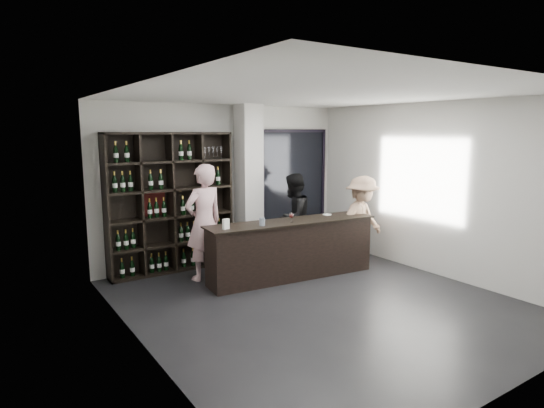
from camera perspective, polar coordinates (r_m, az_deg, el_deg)
floor at (r=6.68m, az=5.73°, el=-12.17°), size 5.00×5.50×0.01m
wine_shelf at (r=7.96m, az=-12.54°, el=0.14°), size 2.20×0.35×2.40m
structural_column at (r=8.50m, az=-2.91°, el=2.61°), size 0.40×0.40×2.90m
glass_panel at (r=9.35m, az=2.73°, el=2.90°), size 1.60×0.08×2.10m
tasting_counter at (r=7.55m, az=2.53°, el=-5.68°), size 2.94×0.62×0.96m
taster_pink at (r=7.47m, az=-8.53°, el=-2.29°), size 0.76×0.56×1.90m
taster_black at (r=8.40m, az=2.68°, el=-1.78°), size 0.99×0.90×1.65m
customer at (r=8.30m, az=11.22°, el=-2.15°), size 1.15×0.80×1.63m
wine_glass at (r=7.30m, az=2.46°, el=-1.63°), size 0.08×0.08×0.18m
spit_cup at (r=7.05m, az=-1.26°, el=-2.25°), size 0.12×0.12×0.12m
napkin_stack at (r=7.99m, az=6.91°, el=-1.33°), size 0.11×0.11×0.02m
card_stand at (r=6.83m, az=-5.81°, el=-2.52°), size 0.11×0.08×0.16m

